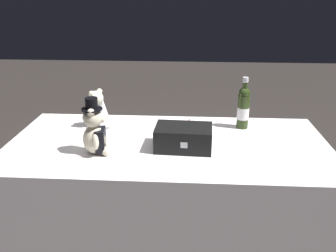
# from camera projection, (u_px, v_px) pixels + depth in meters

# --- Properties ---
(ground_plane) EXTENTS (12.00, 12.00, 0.00)m
(ground_plane) POSITION_uv_depth(u_px,v_px,m) (168.00, 246.00, 2.29)
(ground_plane) COLOR #2D2826
(reception_table) EXTENTS (1.80, 0.88, 0.72)m
(reception_table) POSITION_uv_depth(u_px,v_px,m) (168.00, 197.00, 2.16)
(reception_table) COLOR white
(reception_table) RESTS_ON ground_plane
(teddy_bear_groom) EXTENTS (0.15, 0.16, 0.30)m
(teddy_bear_groom) POSITION_uv_depth(u_px,v_px,m) (95.00, 132.00, 1.86)
(teddy_bear_groom) COLOR beige
(teddy_bear_groom) RESTS_ON reception_table
(teddy_bear_bride) EXTENTS (0.20, 0.19, 0.24)m
(teddy_bear_bride) POSITION_uv_depth(u_px,v_px,m) (99.00, 111.00, 2.21)
(teddy_bear_bride) COLOR white
(teddy_bear_bride) RESTS_ON reception_table
(champagne_bottle) EXTENTS (0.07, 0.07, 0.32)m
(champagne_bottle) POSITION_uv_depth(u_px,v_px,m) (243.00, 107.00, 2.20)
(champagne_bottle) COLOR #283817
(champagne_bottle) RESTS_ON reception_table
(signing_pen) EXTENTS (0.02, 0.15, 0.01)m
(signing_pen) POSITION_uv_depth(u_px,v_px,m) (188.00, 123.00, 2.30)
(signing_pen) COLOR maroon
(signing_pen) RESTS_ON reception_table
(gift_case_black) EXTENTS (0.31, 0.22, 0.12)m
(gift_case_black) POSITION_uv_depth(u_px,v_px,m) (183.00, 138.00, 1.94)
(gift_case_black) COLOR black
(gift_case_black) RESTS_ON reception_table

